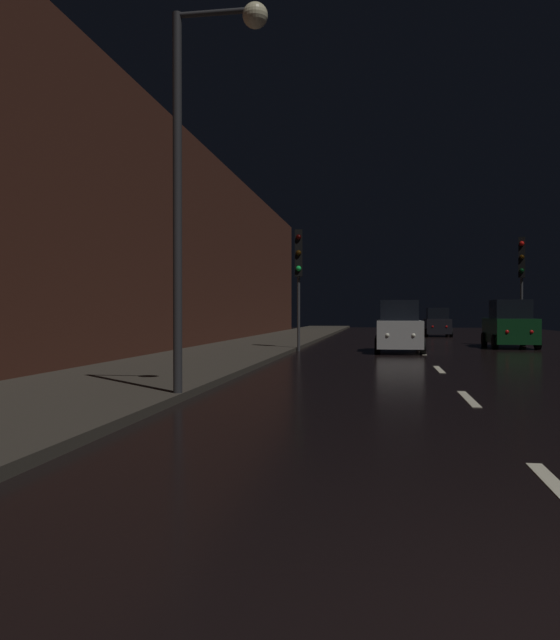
# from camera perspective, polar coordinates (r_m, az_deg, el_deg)

# --- Properties ---
(ground) EXTENTS (26.84, 84.00, 0.02)m
(ground) POSITION_cam_1_polar(r_m,az_deg,el_deg) (27.40, 12.37, -2.67)
(ground) COLOR black
(sidewalk_left) EXTENTS (4.40, 84.00, 0.15)m
(sidewalk_left) POSITION_cam_1_polar(r_m,az_deg,el_deg) (27.93, -2.60, -2.42)
(sidewalk_left) COLOR #38332B
(sidewalk_left) RESTS_ON ground
(building_facade_left) EXTENTS (0.80, 63.00, 9.04)m
(building_facade_left) POSITION_cam_1_polar(r_m,az_deg,el_deg) (25.38, -10.04, 7.32)
(building_facade_left) COLOR #472319
(building_facade_left) RESTS_ON ground
(lane_centerline) EXTENTS (0.16, 21.51, 0.01)m
(lane_centerline) POSITION_cam_1_polar(r_m,az_deg,el_deg) (15.39, 14.92, -5.20)
(lane_centerline) COLOR beige
(lane_centerline) RESTS_ON ground
(traffic_light_far_left) EXTENTS (0.34, 0.47, 4.94)m
(traffic_light_far_left) POSITION_cam_1_polar(r_m,az_deg,el_deg) (26.05, 1.67, 5.11)
(traffic_light_far_left) COLOR #38383A
(traffic_light_far_left) RESTS_ON ground
(traffic_light_far_right) EXTENTS (0.37, 0.48, 5.13)m
(traffic_light_far_right) POSITION_cam_1_polar(r_m,az_deg,el_deg) (32.13, 20.78, 4.49)
(traffic_light_far_right) COLOR #38383A
(traffic_light_far_right) RESTS_ON ground
(streetlamp_overhead) EXTENTS (1.70, 0.44, 6.91)m
(streetlamp_overhead) POSITION_cam_1_polar(r_m,az_deg,el_deg) (11.67, -6.88, 15.75)
(streetlamp_overhead) COLOR #2D2D30
(streetlamp_overhead) RESTS_ON ground
(car_approaching_headlights) EXTENTS (1.89, 4.10, 2.06)m
(car_approaching_headlights) POSITION_cam_1_polar(r_m,az_deg,el_deg) (25.88, 10.58, -0.75)
(car_approaching_headlights) COLOR silver
(car_approaching_headlights) RESTS_ON ground
(car_parked_right_far) EXTENTS (1.97, 4.26, 2.15)m
(car_parked_right_far) POSITION_cam_1_polar(r_m,az_deg,el_deg) (30.53, 19.83, -0.49)
(car_parked_right_far) COLOR #0F3819
(car_parked_right_far) RESTS_ON ground
(car_distant_taillights) EXTENTS (1.74, 3.77, 1.90)m
(car_distant_taillights) POSITION_cam_1_polar(r_m,az_deg,el_deg) (43.85, 13.86, -0.29)
(car_distant_taillights) COLOR black
(car_distant_taillights) RESTS_ON ground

